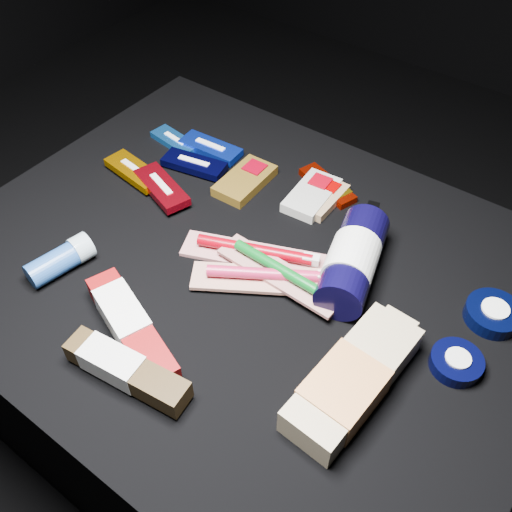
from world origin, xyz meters
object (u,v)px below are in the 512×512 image
Objects in this scene: lotion_bottle at (353,260)px; bodywash_bottle at (352,381)px; toothpaste_carton_red at (129,324)px; deodorant_stick at (61,260)px.

bodywash_bottle is at bearing -75.61° from lotion_bottle.
lotion_bottle is at bearing 74.74° from toothpaste_carton_red.
deodorant_stick is at bearing -166.79° from bodywash_bottle.
lotion_bottle is 0.47m from deodorant_stick.
lotion_bottle reaches higher than deodorant_stick.
deodorant_stick is at bearing -168.14° from toothpaste_carton_red.
lotion_bottle is 2.16× the size of deodorant_stick.
toothpaste_carton_red is (-0.31, -0.11, -0.00)m from bodywash_bottle.
lotion_bottle is 0.21m from bodywash_bottle.
bodywash_bottle reaches higher than deodorant_stick.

